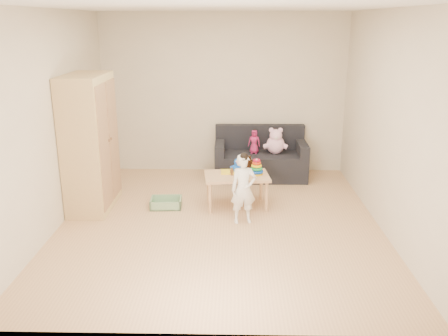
{
  "coord_description": "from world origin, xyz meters",
  "views": [
    {
      "loc": [
        0.18,
        -5.55,
        2.46
      ],
      "look_at": [
        0.05,
        0.25,
        0.65
      ],
      "focal_mm": 38.0,
      "sensor_mm": 36.0,
      "label": 1
    }
  ],
  "objects_px": {
    "play_table": "(237,191)",
    "toddler": "(243,190)",
    "wardrobe": "(90,143)",
    "sofa": "(260,165)"
  },
  "relations": [
    {
      "from": "sofa",
      "to": "toddler",
      "type": "bearing_deg",
      "value": -100.44
    },
    {
      "from": "wardrobe",
      "to": "play_table",
      "type": "bearing_deg",
      "value": 1.44
    },
    {
      "from": "wardrobe",
      "to": "toddler",
      "type": "relative_size",
      "value": 2.09
    },
    {
      "from": "toddler",
      "to": "play_table",
      "type": "bearing_deg",
      "value": 87.38
    },
    {
      "from": "wardrobe",
      "to": "toddler",
      "type": "xyz_separation_m",
      "value": [
        2.04,
        -0.48,
        -0.47
      ]
    },
    {
      "from": "wardrobe",
      "to": "sofa",
      "type": "xyz_separation_m",
      "value": [
        2.35,
        1.31,
        -0.7
      ]
    },
    {
      "from": "sofa",
      "to": "toddler",
      "type": "xyz_separation_m",
      "value": [
        -0.31,
        -1.8,
        0.23
      ]
    },
    {
      "from": "wardrobe",
      "to": "toddler",
      "type": "height_order",
      "value": "wardrobe"
    },
    {
      "from": "sofa",
      "to": "toddler",
      "type": "height_order",
      "value": "toddler"
    },
    {
      "from": "play_table",
      "to": "toddler",
      "type": "xyz_separation_m",
      "value": [
        0.08,
        -0.53,
        0.2
      ]
    }
  ]
}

